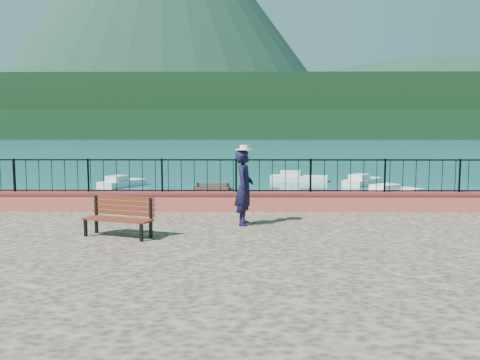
{
  "coord_description": "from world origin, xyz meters",
  "views": [
    {
      "loc": [
        -0.04,
        -10.08,
        3.49
      ],
      "look_at": [
        -0.17,
        2.0,
        2.3
      ],
      "focal_mm": 35.0,
      "sensor_mm": 36.0,
      "label": 1
    }
  ],
  "objects_px": {
    "boat_5": "(363,179)",
    "park_bench": "(119,225)",
    "boat_1": "(308,205)",
    "person": "(244,188)",
    "boat_2": "(392,190)",
    "boat_4": "(299,176)",
    "boat_0": "(71,202)",
    "boat_3": "(123,181)"
  },
  "relations": [
    {
      "from": "boat_1",
      "to": "person",
      "type": "bearing_deg",
      "value": -110.86
    },
    {
      "from": "park_bench",
      "to": "person",
      "type": "relative_size",
      "value": 0.89
    },
    {
      "from": "person",
      "to": "boat_3",
      "type": "bearing_deg",
      "value": 31.73
    },
    {
      "from": "person",
      "to": "boat_3",
      "type": "xyz_separation_m",
      "value": [
        -8.1,
        19.08,
        -1.75
      ]
    },
    {
      "from": "person",
      "to": "boat_3",
      "type": "distance_m",
      "value": 20.8
    },
    {
      "from": "boat_0",
      "to": "boat_4",
      "type": "xyz_separation_m",
      "value": [
        11.95,
        13.43,
        0.0
      ]
    },
    {
      "from": "boat_4",
      "to": "boat_5",
      "type": "distance_m",
      "value": 4.74
    },
    {
      "from": "person",
      "to": "boat_2",
      "type": "distance_m",
      "value": 16.18
    },
    {
      "from": "boat_4",
      "to": "boat_5",
      "type": "xyz_separation_m",
      "value": [
        4.11,
        -2.36,
        0.0
      ]
    },
    {
      "from": "park_bench",
      "to": "boat_2",
      "type": "distance_m",
      "value": 18.83
    },
    {
      "from": "boat_1",
      "to": "boat_5",
      "type": "relative_size",
      "value": 0.87
    },
    {
      "from": "boat_4",
      "to": "boat_3",
      "type": "bearing_deg",
      "value": -151.46
    },
    {
      "from": "boat_4",
      "to": "boat_5",
      "type": "relative_size",
      "value": 1.06
    },
    {
      "from": "boat_1",
      "to": "boat_4",
      "type": "relative_size",
      "value": 0.81
    },
    {
      "from": "person",
      "to": "boat_3",
      "type": "height_order",
      "value": "person"
    },
    {
      "from": "person",
      "to": "boat_1",
      "type": "bearing_deg",
      "value": -9.21
    },
    {
      "from": "boat_0",
      "to": "boat_3",
      "type": "distance_m",
      "value": 9.74
    },
    {
      "from": "boat_3",
      "to": "boat_5",
      "type": "relative_size",
      "value": 0.87
    },
    {
      "from": "person",
      "to": "boat_5",
      "type": "distance_m",
      "value": 22.04
    },
    {
      "from": "park_bench",
      "to": "boat_5",
      "type": "height_order",
      "value": "park_bench"
    },
    {
      "from": "boat_3",
      "to": "boat_4",
      "type": "height_order",
      "value": "same"
    },
    {
      "from": "boat_5",
      "to": "park_bench",
      "type": "bearing_deg",
      "value": -169.09
    },
    {
      "from": "park_bench",
      "to": "boat_4",
      "type": "relative_size",
      "value": 0.41
    },
    {
      "from": "boat_3",
      "to": "boat_5",
      "type": "xyz_separation_m",
      "value": [
        16.25,
        1.33,
        0.0
      ]
    },
    {
      "from": "boat_0",
      "to": "boat_1",
      "type": "relative_size",
      "value": 1.08
    },
    {
      "from": "park_bench",
      "to": "boat_3",
      "type": "xyz_separation_m",
      "value": [
        -5.3,
        20.5,
        -1.07
      ]
    },
    {
      "from": "park_bench",
      "to": "boat_1",
      "type": "bearing_deg",
      "value": 80.09
    },
    {
      "from": "boat_0",
      "to": "boat_4",
      "type": "height_order",
      "value": "same"
    },
    {
      "from": "boat_3",
      "to": "person",
      "type": "bearing_deg",
      "value": -128.88
    },
    {
      "from": "boat_1",
      "to": "boat_5",
      "type": "bearing_deg",
      "value": 62.65
    },
    {
      "from": "park_bench",
      "to": "boat_4",
      "type": "bearing_deg",
      "value": 93.42
    },
    {
      "from": "boat_0",
      "to": "boat_4",
      "type": "distance_m",
      "value": 17.97
    },
    {
      "from": "boat_0",
      "to": "boat_5",
      "type": "relative_size",
      "value": 0.94
    },
    {
      "from": "person",
      "to": "boat_4",
      "type": "xyz_separation_m",
      "value": [
        4.03,
        22.77,
        -1.75
      ]
    },
    {
      "from": "park_bench",
      "to": "boat_2",
      "type": "xyz_separation_m",
      "value": [
        10.92,
        15.31,
        -1.07
      ]
    },
    {
      "from": "boat_3",
      "to": "boat_4",
      "type": "relative_size",
      "value": 0.82
    },
    {
      "from": "boat_1",
      "to": "boat_2",
      "type": "bearing_deg",
      "value": 41.73
    },
    {
      "from": "person",
      "to": "boat_0",
      "type": "relative_size",
      "value": 0.52
    },
    {
      "from": "boat_0",
      "to": "boat_1",
      "type": "distance_m",
      "value": 10.74
    },
    {
      "from": "boat_2",
      "to": "boat_5",
      "type": "relative_size",
      "value": 1.05
    },
    {
      "from": "boat_2",
      "to": "boat_4",
      "type": "distance_m",
      "value": 9.78
    },
    {
      "from": "boat_5",
      "to": "boat_2",
      "type": "bearing_deg",
      "value": -142.69
    }
  ]
}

